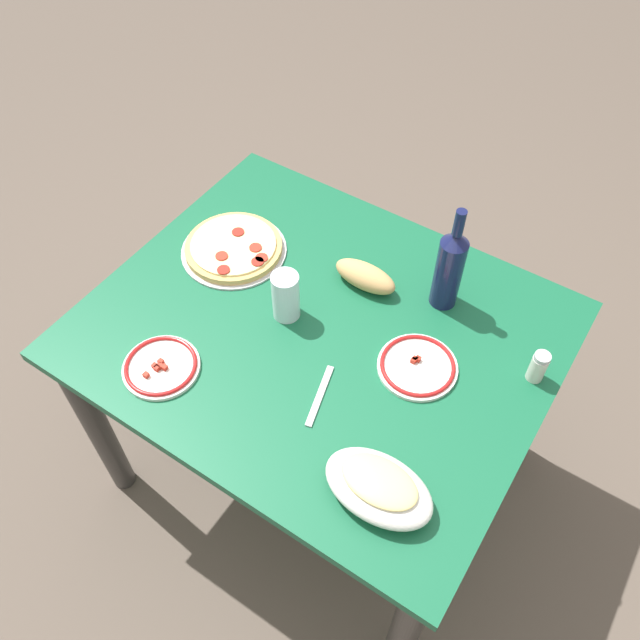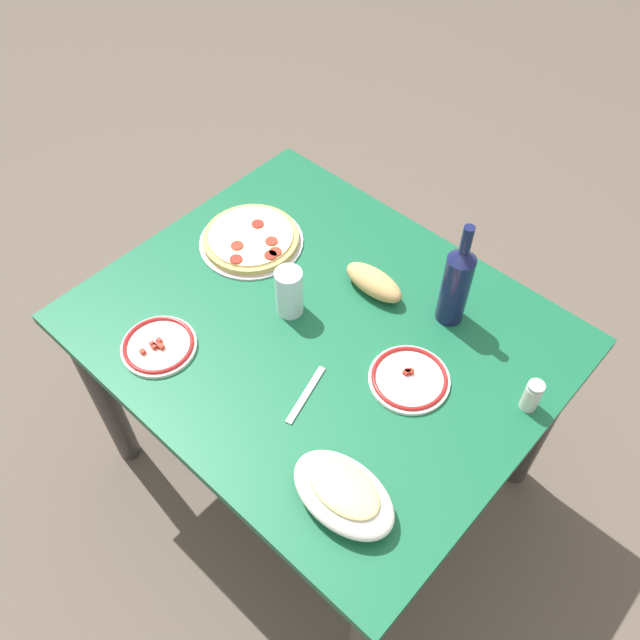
% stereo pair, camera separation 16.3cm
% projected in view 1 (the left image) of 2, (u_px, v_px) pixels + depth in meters
% --- Properties ---
extents(ground_plane, '(8.00, 8.00, 0.00)m').
position_uv_depth(ground_plane, '(320.00, 462.00, 2.23)').
color(ground_plane, brown).
rests_on(ground_plane, ground).
extents(dining_table, '(1.14, 0.94, 0.74)m').
position_uv_depth(dining_table, '(320.00, 357.00, 1.75)').
color(dining_table, '#145938').
rests_on(dining_table, ground).
extents(pepperoni_pizza, '(0.29, 0.29, 0.03)m').
position_uv_depth(pepperoni_pizza, '(234.00, 248.00, 1.81)').
color(pepperoni_pizza, '#B7B7BC').
rests_on(pepperoni_pizza, dining_table).
extents(baked_pasta_dish, '(0.24, 0.15, 0.08)m').
position_uv_depth(baked_pasta_dish, '(379.00, 487.00, 1.35)').
color(baked_pasta_dish, white).
rests_on(baked_pasta_dish, dining_table).
extents(wine_bottle, '(0.07, 0.07, 0.31)m').
position_uv_depth(wine_bottle, '(449.00, 267.00, 1.61)').
color(wine_bottle, '#141942').
rests_on(wine_bottle, dining_table).
extents(water_glass, '(0.07, 0.07, 0.14)m').
position_uv_depth(water_glass, '(286.00, 296.00, 1.63)').
color(water_glass, silver).
rests_on(water_glass, dining_table).
extents(side_plate_near, '(0.19, 0.19, 0.02)m').
position_uv_depth(side_plate_near, '(161.00, 367.00, 1.57)').
color(side_plate_near, white).
rests_on(side_plate_near, dining_table).
extents(side_plate_far, '(0.19, 0.19, 0.02)m').
position_uv_depth(side_plate_far, '(417.00, 366.00, 1.57)').
color(side_plate_far, white).
rests_on(side_plate_far, dining_table).
extents(bread_loaf, '(0.17, 0.07, 0.07)m').
position_uv_depth(bread_loaf, '(365.00, 276.00, 1.72)').
color(bread_loaf, tan).
rests_on(bread_loaf, dining_table).
extents(spice_shaker, '(0.04, 0.04, 0.09)m').
position_uv_depth(spice_shaker, '(538.00, 367.00, 1.53)').
color(spice_shaker, silver).
rests_on(spice_shaker, dining_table).
extents(fork_right, '(0.06, 0.17, 0.00)m').
position_uv_depth(fork_right, '(320.00, 396.00, 1.53)').
color(fork_right, '#B7B7BC').
rests_on(fork_right, dining_table).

